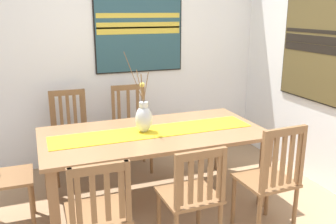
% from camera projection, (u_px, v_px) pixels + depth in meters
% --- Properties ---
extents(wall_back, '(6.40, 0.12, 2.70)m').
position_uv_depth(wall_back, '(118.00, 51.00, 4.42)').
color(wall_back, white).
rests_on(wall_back, ground_plane).
extents(dining_table, '(2.08, 1.04, 0.73)m').
position_uv_depth(dining_table, '(154.00, 140.00, 3.46)').
color(dining_table, '#8E6642').
rests_on(dining_table, ground_plane).
extents(table_runner, '(1.91, 0.36, 0.01)m').
position_uv_depth(table_runner, '(154.00, 131.00, 3.43)').
color(table_runner, gold).
rests_on(table_runner, dining_table).
extents(centerpiece_vase, '(0.25, 0.25, 0.76)m').
position_uv_depth(centerpiece_vase, '(144.00, 117.00, 3.38)').
color(centerpiece_vase, silver).
rests_on(centerpiece_vase, dining_table).
extents(chair_0, '(0.43, 0.43, 0.97)m').
position_uv_depth(chair_0, '(70.00, 133.00, 4.06)').
color(chair_0, brown).
rests_on(chair_0, ground_plane).
extents(chair_1, '(0.44, 0.44, 0.98)m').
position_uv_depth(chair_1, '(271.00, 178.00, 2.97)').
color(chair_1, brown).
rests_on(chair_1, ground_plane).
extents(chair_2, '(0.43, 0.43, 0.91)m').
position_uv_depth(chair_2, '(98.00, 214.00, 2.49)').
color(chair_2, brown).
rests_on(chair_2, ground_plane).
extents(chair_3, '(0.44, 0.44, 0.98)m').
position_uv_depth(chair_3, '(131.00, 127.00, 4.29)').
color(chair_3, brown).
rests_on(chair_3, ground_plane).
extents(chair_5, '(0.43, 0.43, 0.90)m').
position_uv_depth(chair_5, '(192.00, 196.00, 2.74)').
color(chair_5, brown).
rests_on(chair_5, ground_plane).
extents(painting_on_back_wall, '(1.09, 0.05, 1.00)m').
position_uv_depth(painting_on_back_wall, '(139.00, 30.00, 4.38)').
color(painting_on_back_wall, black).
extents(painting_on_side_wall, '(0.05, 1.02, 1.14)m').
position_uv_depth(painting_on_side_wall, '(317.00, 47.00, 3.79)').
color(painting_on_side_wall, black).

